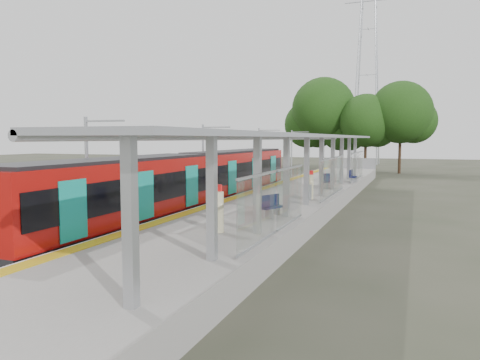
# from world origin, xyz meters

# --- Properties ---
(ground) EXTENTS (200.00, 200.00, 0.00)m
(ground) POSITION_xyz_m (0.00, 0.00, 0.00)
(ground) COLOR #474438
(ground) RESTS_ON ground
(trackbed) EXTENTS (3.00, 70.00, 0.24)m
(trackbed) POSITION_xyz_m (-4.50, 20.00, 0.12)
(trackbed) COLOR #59544C
(trackbed) RESTS_ON ground
(platform) EXTENTS (6.00, 50.00, 1.00)m
(platform) POSITION_xyz_m (0.00, 20.00, 0.50)
(platform) COLOR gray
(platform) RESTS_ON ground
(tactile_strip) EXTENTS (0.60, 50.00, 0.02)m
(tactile_strip) POSITION_xyz_m (-2.55, 20.00, 1.01)
(tactile_strip) COLOR gold
(tactile_strip) RESTS_ON platform
(end_fence) EXTENTS (6.00, 0.10, 1.20)m
(end_fence) POSITION_xyz_m (0.00, 44.95, 1.60)
(end_fence) COLOR #9EA0A5
(end_fence) RESTS_ON platform
(train) EXTENTS (2.74, 27.60, 3.62)m
(train) POSITION_xyz_m (-4.50, 13.70, 2.05)
(train) COLOR black
(train) RESTS_ON ground
(canopy) EXTENTS (3.27, 38.00, 3.66)m
(canopy) POSITION_xyz_m (1.61, 16.19, 4.20)
(canopy) COLOR #9EA0A5
(canopy) RESTS_ON platform
(pylon) EXTENTS (8.00, 4.00, 38.00)m
(pylon) POSITION_xyz_m (-1.00, 73.00, 19.00)
(pylon) COLOR #9EA0A5
(pylon) RESTS_ON ground
(tree_cluster) EXTENTS (19.53, 9.56, 12.69)m
(tree_cluster) POSITION_xyz_m (-1.27, 53.46, 7.39)
(tree_cluster) COLOR #382316
(tree_cluster) RESTS_ON ground
(catenary_masts) EXTENTS (2.08, 48.16, 5.40)m
(catenary_masts) POSITION_xyz_m (-6.22, 19.00, 2.91)
(catenary_masts) COLOR #9EA0A5
(catenary_masts) RESTS_ON ground
(bench_near) EXTENTS (0.94, 1.49, 0.98)m
(bench_near) POSITION_xyz_m (1.41, 9.65, 1.52)
(bench_near) COLOR #0D1143
(bench_near) RESTS_ON platform
(bench_mid) EXTENTS (0.90, 1.54, 1.01)m
(bench_mid) POSITION_xyz_m (1.45, 22.60, 1.53)
(bench_mid) COLOR #0D1143
(bench_mid) RESTS_ON platform
(bench_far) EXTENTS (0.47, 1.46, 0.99)m
(bench_far) POSITION_xyz_m (2.61, 27.63, 1.52)
(bench_far) COLOR #0D1143
(bench_far) RESTS_ON platform
(info_pillar_near) EXTENTS (0.40, 0.40, 1.77)m
(info_pillar_near) POSITION_xyz_m (0.58, 5.72, 1.77)
(info_pillar_near) COLOR beige
(info_pillar_near) RESTS_ON platform
(info_pillar_far) EXTENTS (0.37, 0.37, 1.64)m
(info_pillar_far) POSITION_xyz_m (1.72, 16.25, 1.71)
(info_pillar_far) COLOR beige
(info_pillar_far) RESTS_ON platform
(litter_bin) EXTENTS (0.55, 0.55, 0.87)m
(litter_bin) POSITION_xyz_m (1.65, 15.96, 1.43)
(litter_bin) COLOR #9EA0A5
(litter_bin) RESTS_ON platform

